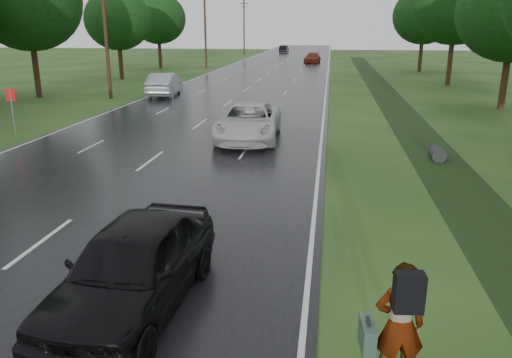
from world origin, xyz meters
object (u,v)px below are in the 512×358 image
object	(u,v)px
pedestrian	(398,324)
dark_sedan	(133,266)
road_sign	(11,102)
white_pickup	(249,122)
silver_sedan	(165,84)

from	to	relation	value
pedestrian	dark_sedan	distance (m)	4.91
road_sign	white_pickup	xyz separation A→B (m)	(11.79, 0.52, -0.76)
road_sign	silver_sedan	size ratio (longest dim) A/B	0.43
pedestrian	white_pickup	xyz separation A→B (m)	(-4.88, 16.53, -0.17)
white_pickup	dark_sedan	xyz separation A→B (m)	(0.21, -15.05, 0.02)
road_sign	silver_sedan	xyz separation A→B (m)	(2.83, 15.08, -0.73)
white_pickup	silver_sedan	world-z (taller)	silver_sedan
road_sign	pedestrian	distance (m)	23.13
silver_sedan	dark_sedan	bearing A→B (deg)	100.99
pedestrian	white_pickup	world-z (taller)	pedestrian
dark_sedan	silver_sedan	size ratio (longest dim) A/B	0.95
white_pickup	silver_sedan	xyz separation A→B (m)	(-8.96, 14.57, 0.03)
dark_sedan	silver_sedan	world-z (taller)	silver_sedan
pedestrian	white_pickup	size ratio (longest dim) A/B	0.34
silver_sedan	white_pickup	bearing A→B (deg)	115.39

